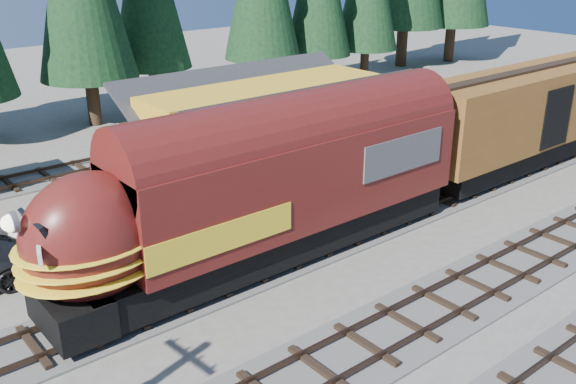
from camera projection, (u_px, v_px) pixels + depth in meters
ground at (440, 262)px, 23.62m from camera, size 120.00×120.00×0.00m
track_siding at (502, 173)px, 32.37m from camera, size 68.00×3.20×0.33m
track_spur at (5, 186)px, 30.62m from camera, size 32.00×3.20×0.33m
depot at (266, 124)px, 30.06m from camera, size 12.80×7.00×5.30m
locomotive at (257, 197)px, 22.30m from camera, size 17.14×3.41×4.66m
boxcar at (526, 115)px, 32.25m from camera, size 14.99×3.21×4.71m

